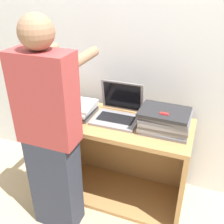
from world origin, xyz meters
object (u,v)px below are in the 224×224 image
Objects in this scene: laptop_open at (118,112)px; person at (51,136)px; laptop_stack_right at (165,120)px; laptop_stack_left at (73,108)px.

person reaches higher than laptop_open.
person reaches higher than laptop_stack_right.
laptop_stack_right is (0.38, -0.05, 0.03)m from laptop_open.
person reaches higher than laptop_stack_left.
laptop_stack_left is 0.43m from person.
laptop_stack_left is (-0.37, -0.05, -0.01)m from laptop_open.
person is at bearing -123.77° from laptop_open.
laptop_open is 0.38m from laptop_stack_left.
laptop_open is 0.57m from person.
laptop_stack_right is 0.82m from person.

